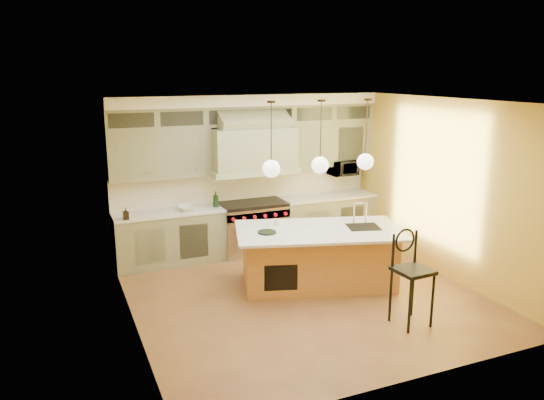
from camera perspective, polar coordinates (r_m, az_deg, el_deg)
name	(u,v)px	position (r m, az deg, el deg)	size (l,w,h in m)	color
floor	(303,295)	(8.17, 3.40, -10.16)	(5.00, 5.00, 0.00)	brown
ceiling	(306,101)	(7.49, 3.72, 10.59)	(5.00, 5.00, 0.00)	white
wall_back	(246,173)	(9.95, -2.85, 2.96)	(5.00, 5.00, 0.00)	gold
wall_front	(413,256)	(5.67, 14.88, -5.87)	(5.00, 5.00, 0.00)	gold
wall_left	(129,221)	(6.99, -15.16, -2.16)	(5.00, 5.00, 0.00)	gold
wall_right	(442,188)	(9.07, 17.86, 1.25)	(5.00, 5.00, 0.00)	gold
back_cabinetry	(251,176)	(9.71, -2.31, 2.57)	(5.00, 0.77, 2.90)	gray
range	(253,227)	(9.85, -2.07, -2.91)	(1.20, 0.74, 0.96)	silver
kitchen_island	(318,256)	(8.42, 5.02, -6.00)	(2.84, 2.02, 1.35)	#A36F39
counter_stool	(411,271)	(7.27, 14.74, -7.42)	(0.48, 0.48, 1.28)	black
microwave	(343,168)	(10.55, 7.64, 3.47)	(0.54, 0.37, 0.30)	black
oil_bottle_a	(216,199)	(9.49, -6.08, 0.10)	(0.11, 0.11, 0.28)	black
oil_bottle_b	(126,214)	(8.97, -15.46, -1.43)	(0.09, 0.09, 0.20)	black
fruit_bowl	(187,208)	(9.36, -9.12, -0.84)	(0.32, 0.32, 0.08)	silver
cup	(277,222)	(8.42, 0.50, -2.41)	(0.10, 0.10, 0.09)	silver
pendant_left	(271,167)	(7.71, -0.08, 3.59)	(0.26, 0.26, 1.11)	#2D2319
pendant_center	(320,163)	(8.05, 5.19, 3.96)	(0.26, 0.26, 1.11)	#2D2319
pendant_right	(365,160)	(8.45, 10.01, 4.28)	(0.26, 0.26, 1.11)	#2D2319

